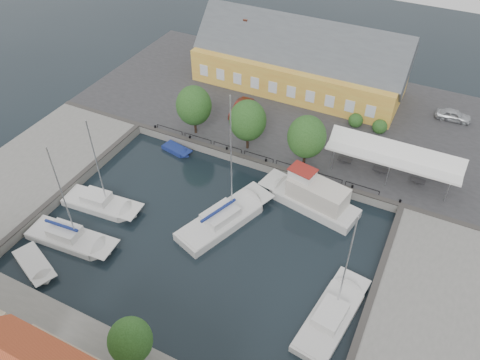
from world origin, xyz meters
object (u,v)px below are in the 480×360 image
(tent_canopy, at_px, (394,156))
(west_boat_d, at_px, (70,239))
(trawler, at_px, (312,198))
(east_boat_c, at_px, (331,318))
(car_red, at_px, (241,108))
(center_sailboat, at_px, (224,220))
(car_silver, at_px, (454,115))
(launch_nw, at_px, (177,150))
(west_boat_c, at_px, (101,205))
(launch_sw, at_px, (35,265))
(warehouse, at_px, (295,62))

(tent_canopy, height_order, west_boat_d, west_boat_d)
(trawler, xyz_separation_m, east_boat_c, (6.06, -12.13, -0.76))
(trawler, distance_m, east_boat_c, 13.58)
(car_red, relative_size, center_sailboat, 0.32)
(car_silver, bearing_deg, trawler, 149.32)
(car_silver, distance_m, east_boat_c, 34.07)
(car_silver, relative_size, launch_nw, 1.08)
(west_boat_d, bearing_deg, trawler, 37.96)
(west_boat_d, bearing_deg, tent_canopy, 41.16)
(tent_canopy, bearing_deg, center_sailboat, -134.64)
(west_boat_c, xyz_separation_m, launch_nw, (2.01, 11.56, -0.17))
(trawler, height_order, launch_sw, trawler)
(tent_canopy, height_order, trawler, trawler)
(tent_canopy, distance_m, east_boat_c, 19.71)
(warehouse, distance_m, car_silver, 21.51)
(trawler, height_order, west_boat_c, west_boat_c)
(east_boat_c, relative_size, west_boat_c, 1.04)
(launch_sw, height_order, launch_nw, launch_sw)
(warehouse, relative_size, west_boat_d, 2.33)
(car_red, bearing_deg, east_boat_c, -52.24)
(car_silver, relative_size, west_boat_c, 0.37)
(trawler, bearing_deg, tent_canopy, 49.30)
(west_boat_c, xyz_separation_m, launch_sw, (-0.43, -8.96, -0.17))
(center_sailboat, distance_m, trawler, 9.44)
(car_red, height_order, west_boat_d, west_boat_d)
(trawler, relative_size, west_boat_d, 0.91)
(tent_canopy, xyz_separation_m, launch_nw, (-23.90, -5.60, -3.59))
(tent_canopy, xyz_separation_m, west_boat_c, (-25.91, -17.16, -3.42))
(west_boat_c, height_order, west_boat_d, west_boat_d)
(car_red, bearing_deg, west_boat_d, -104.70)
(tent_canopy, height_order, center_sailboat, center_sailboat)
(car_silver, height_order, launch_sw, car_silver)
(center_sailboat, relative_size, launch_nw, 3.74)
(west_boat_d, bearing_deg, center_sailboat, 35.84)
(car_red, distance_m, launch_nw, 10.34)
(car_red, relative_size, west_boat_d, 0.39)
(east_boat_c, relative_size, launch_sw, 2.06)
(launch_nw, bearing_deg, trawler, -5.44)
(tent_canopy, distance_m, center_sailboat, 19.27)
(center_sailboat, height_order, east_boat_c, center_sailboat)
(tent_canopy, height_order, car_red, tent_canopy)
(car_silver, bearing_deg, tent_canopy, 157.99)
(west_boat_d, bearing_deg, launch_sw, -102.49)
(car_silver, xyz_separation_m, car_red, (-24.64, -10.49, 0.05))
(center_sailboat, height_order, west_boat_d, center_sailboat)
(tent_canopy, xyz_separation_m, center_sailboat, (-13.33, -13.50, -3.32))
(tent_canopy, distance_m, car_silver, 15.17)
(west_boat_d, bearing_deg, east_boat_c, 6.49)
(east_boat_c, xyz_separation_m, west_boat_c, (-25.72, 2.24, 0.00))
(tent_canopy, relative_size, east_boat_c, 1.17)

